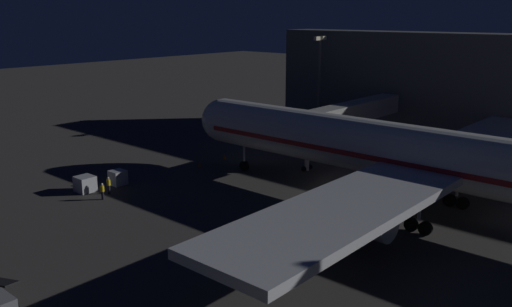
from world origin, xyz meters
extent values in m
plane|color=#383533|center=(0.00, 0.00, 0.00)|extent=(320.00, 320.00, 0.00)
cylinder|color=silver|center=(0.00, 11.42, 5.78)|extent=(5.29, 55.39, 5.29)
sphere|color=silver|center=(0.00, -16.28, 5.78)|extent=(5.18, 5.18, 5.18)
cube|color=maroon|center=(0.00, 11.42, 5.38)|extent=(5.34, 53.18, 0.50)
cube|color=black|center=(0.00, -14.69, 6.70)|extent=(2.91, 1.40, 0.90)
cube|color=#B7BABF|center=(0.00, 10.33, 4.85)|extent=(55.31, 7.56, 0.70)
cylinder|color=#B7BABF|center=(-10.40, 9.33, 2.81)|extent=(3.08, 5.08, 3.08)
cylinder|color=black|center=(-10.40, 6.79, 2.81)|extent=(2.62, 0.15, 2.62)
cylinder|color=#B7BABF|center=(10.40, 9.33, 2.81)|extent=(3.08, 5.08, 3.08)
cylinder|color=black|center=(10.40, 6.79, 2.81)|extent=(2.62, 0.15, 2.62)
cylinder|color=#B7BABF|center=(0.00, -12.78, 2.47)|extent=(0.28, 0.28, 2.53)
cylinder|color=black|center=(0.00, -12.78, 0.60)|extent=(0.45, 1.20, 1.20)
cylinder|color=#B7BABF|center=(-4.20, 11.33, 2.47)|extent=(0.28, 0.28, 2.53)
cylinder|color=black|center=(-4.20, 10.68, 0.60)|extent=(0.45, 1.20, 1.20)
cylinder|color=black|center=(-4.20, 11.98, 0.60)|extent=(0.45, 1.20, 1.20)
cylinder|color=#B7BABF|center=(4.20, 11.33, 2.47)|extent=(0.28, 0.28, 2.53)
cylinder|color=black|center=(4.20, 10.68, 0.60)|extent=(0.45, 1.20, 1.20)
cylinder|color=black|center=(4.20, 11.98, 0.60)|extent=(0.45, 1.20, 1.20)
cube|color=#9E9E99|center=(-14.80, -7.22, 5.78)|extent=(21.41, 2.60, 2.50)
cube|color=#9E9E99|center=(-4.10, -7.22, 5.78)|extent=(3.20, 3.40, 3.00)
cube|color=black|center=(-2.70, -7.22, 5.78)|extent=(0.70, 3.20, 2.70)
cylinder|color=#B7BABF|center=(-5.10, -7.22, 2.26)|extent=(0.56, 0.56, 4.53)
cylinder|color=black|center=(-5.70, -7.22, 0.30)|extent=(0.25, 0.60, 0.60)
cylinder|color=black|center=(-4.50, -7.22, 0.30)|extent=(0.25, 0.60, 0.60)
cylinder|color=#59595E|center=(-25.50, -19.83, 7.19)|extent=(0.40, 0.40, 14.39)
cube|color=#F9EFC6|center=(-26.40, -19.83, 14.64)|extent=(1.10, 0.50, 0.60)
cube|color=#F9EFC6|center=(-24.60, -19.83, 14.64)|extent=(1.10, 0.50, 0.60)
cylinder|color=black|center=(32.87, -2.50, 0.35)|extent=(0.24, 0.70, 0.70)
cube|color=#B7BABF|center=(16.91, -20.22, 0.83)|extent=(1.81, 1.84, 1.67)
cube|color=#B7BABF|center=(13.20, -19.63, 0.80)|extent=(1.58, 1.58, 1.60)
cylinder|color=black|center=(17.15, -16.61, 0.43)|extent=(0.28, 0.28, 0.86)
cylinder|color=yellow|center=(17.15, -16.61, 1.15)|extent=(0.40, 0.40, 0.59)
sphere|color=tan|center=(17.15, -16.61, 1.57)|extent=(0.24, 0.24, 0.24)
sphere|color=white|center=(17.15, -16.61, 1.62)|extent=(0.23, 0.23, 0.23)
cylinder|color=black|center=(15.66, -17.74, 0.45)|extent=(0.28, 0.28, 0.90)
cylinder|color=yellow|center=(15.66, -17.74, 1.22)|extent=(0.40, 0.40, 0.64)
sphere|color=tan|center=(15.66, -17.74, 1.65)|extent=(0.24, 0.24, 0.24)
sphere|color=white|center=(15.66, -17.74, 1.70)|extent=(0.23, 0.23, 0.23)
cone|color=orange|center=(-2.20, -18.28, 0.28)|extent=(0.36, 0.36, 0.55)
cone|color=orange|center=(2.20, -18.28, 0.28)|extent=(0.36, 0.36, 0.55)
camera|label=1|loc=(45.81, 29.25, 18.29)|focal=37.72mm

